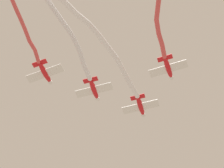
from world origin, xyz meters
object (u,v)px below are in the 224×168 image
airplane_lead (141,106)px  airplane_left_wing (94,90)px  airplane_slot (45,73)px  airplane_right_wing (168,68)px

airplane_lead → airplane_left_wing: (9.44, 1.87, 0.00)m
airplane_lead → airplane_slot: (18.86, 3.74, -0.30)m
airplane_lead → airplane_right_wing: (-2.85, 9.19, 0.30)m
airplane_lead → airplane_right_wing: size_ratio=1.02×
airplane_lead → airplane_right_wing: bearing=-134.1°
airplane_lead → airplane_slot: 19.23m
airplane_right_wing → airplane_slot: airplane_right_wing is taller
airplane_slot → airplane_right_wing: bearing=-69.9°
airplane_left_wing → airplane_slot: airplane_left_wing is taller
airplane_right_wing → airplane_left_wing: bearing=90.8°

